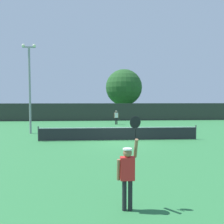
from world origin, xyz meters
TOP-DOWN VIEW (x-y plane):
  - ground_plane at (0.00, 0.00)m, footprint 120.00×120.00m
  - tennis_net at (0.00, 0.00)m, footprint 11.58×0.08m
  - perimeter_fence at (0.00, 15.20)m, footprint 35.31×0.12m
  - player_serving at (-0.76, -10.39)m, footprint 0.67×0.40m
  - player_receiving at (0.69, 10.26)m, footprint 0.57×0.24m
  - tennis_ball at (1.34, 2.07)m, footprint 0.07×0.07m
  - light_pole at (-7.37, 3.76)m, footprint 1.18×0.28m
  - large_tree at (2.80, 20.61)m, footprint 5.88×5.88m
  - parked_car_near at (1.89, 23.54)m, footprint 1.95×4.22m
  - parked_car_mid at (7.07, 23.20)m, footprint 2.03×4.26m
  - parked_car_far at (10.56, 23.64)m, footprint 2.41×4.40m

SIDE VIEW (x-z plane):
  - ground_plane at x=0.00m, z-range 0.00..0.00m
  - tennis_ball at x=1.34m, z-range 0.00..0.07m
  - tennis_net at x=0.00m, z-range -0.02..1.05m
  - parked_car_near at x=1.89m, z-range -0.07..1.62m
  - parked_car_mid at x=7.07m, z-range -0.07..1.62m
  - parked_car_far at x=10.56m, z-range -0.07..1.62m
  - player_receiving at x=0.69m, z-range 0.18..1.79m
  - player_serving at x=-0.76m, z-range -0.15..2.40m
  - perimeter_fence at x=0.00m, z-range 0.00..2.40m
  - light_pole at x=-7.37m, z-range 0.56..8.25m
  - large_tree at x=2.80m, z-range 0.96..8.79m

